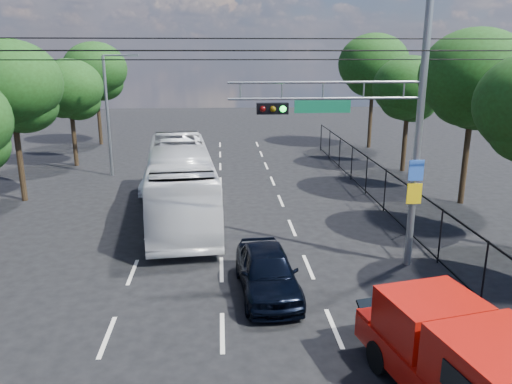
{
  "coord_description": "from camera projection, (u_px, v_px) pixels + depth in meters",
  "views": [
    {
      "loc": [
        0.05,
        -7.75,
        7.15
      ],
      "look_at": [
        1.16,
        7.74,
        2.8
      ],
      "focal_mm": 35.0,
      "sensor_mm": 36.0,
      "label": 1
    }
  ],
  "objects": [
    {
      "name": "tree_left_e",
      "position": [
        96.0,
        74.0,
        38.93
      ],
      "size": [
        4.92,
        4.92,
        7.99
      ],
      "color": "black",
      "rests_on": "ground"
    },
    {
      "name": "tree_left_c",
      "position": [
        12.0,
        91.0,
        23.58
      ],
      "size": [
        4.8,
        4.8,
        7.8
      ],
      "color": "black",
      "rests_on": "ground"
    },
    {
      "name": "lane_markings",
      "position": [
        221.0,
        214.0,
        22.81
      ],
      "size": [
        6.12,
        38.0,
        0.01
      ],
      "color": "beige",
      "rests_on": "ground"
    },
    {
      "name": "tree_right_d",
      "position": [
        409.0,
        92.0,
        29.99
      ],
      "size": [
        4.32,
        4.32,
        7.02
      ],
      "color": "black",
      "rests_on": "ground"
    },
    {
      "name": "utility_wires",
      "position": [
        217.0,
        50.0,
        15.9
      ],
      "size": [
        22.0,
        5.04,
        0.74
      ],
      "color": "black",
      "rests_on": "ground"
    },
    {
      "name": "signal_mast",
      "position": [
        383.0,
        114.0,
        15.99
      ],
      "size": [
        6.43,
        0.39,
        9.5
      ],
      "color": "slate",
      "rests_on": "ground"
    },
    {
      "name": "white_bus",
      "position": [
        180.0,
        181.0,
        22.28
      ],
      "size": [
        3.79,
        11.69,
        3.2
      ],
      "primitive_type": "imported",
      "rotation": [
        0.0,
        0.0,
        0.1
      ],
      "color": "white",
      "rests_on": "ground"
    },
    {
      "name": "fence_right",
      "position": [
        399.0,
        201.0,
        21.3
      ],
      "size": [
        0.06,
        34.03,
        2.0
      ],
      "color": "black",
      "rests_on": "ground"
    },
    {
      "name": "navy_hatchback",
      "position": [
        267.0,
        271.0,
        15.2
      ],
      "size": [
        1.98,
        4.35,
        1.45
      ],
      "primitive_type": "imported",
      "rotation": [
        0.0,
        0.0,
        0.06
      ],
      "color": "black",
      "rests_on": "ground"
    },
    {
      "name": "tree_left_d",
      "position": [
        70.0,
        92.0,
        31.48
      ],
      "size": [
        4.2,
        4.2,
        6.83
      ],
      "color": "black",
      "rests_on": "ground"
    },
    {
      "name": "tree_right_e",
      "position": [
        374.0,
        69.0,
        37.4
      ],
      "size": [
        5.28,
        5.28,
        8.58
      ],
      "color": "black",
      "rests_on": "ground"
    },
    {
      "name": "tree_right_c",
      "position": [
        474.0,
        84.0,
        23.06
      ],
      "size": [
        5.1,
        5.1,
        8.29
      ],
      "color": "black",
      "rests_on": "ground"
    },
    {
      "name": "white_van",
      "position": [
        159.0,
        180.0,
        26.41
      ],
      "size": [
        1.64,
        3.87,
        1.24
      ],
      "primitive_type": "imported",
      "rotation": [
        0.0,
        0.0,
        -0.09
      ],
      "color": "silver",
      "rests_on": "ground"
    },
    {
      "name": "red_pickup",
      "position": [
        470.0,
        367.0,
        9.87
      ],
      "size": [
        3.19,
        6.02,
        2.14
      ],
      "color": "black",
      "rests_on": "ground"
    },
    {
      "name": "streetlight_left",
      "position": [
        110.0,
        110.0,
        28.99
      ],
      "size": [
        2.09,
        0.22,
        7.08
      ],
      "color": "slate",
      "rests_on": "ground"
    }
  ]
}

